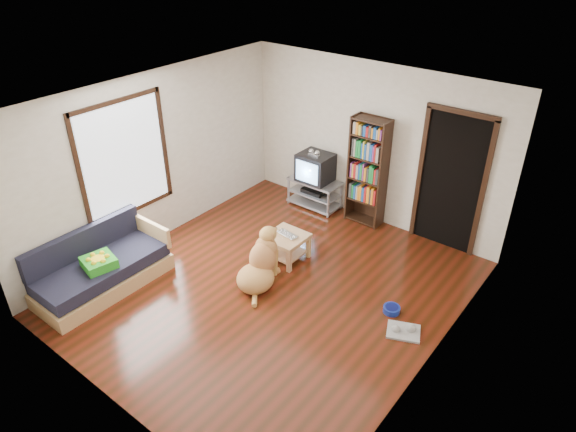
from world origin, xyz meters
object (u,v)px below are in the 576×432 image
Objects in this scene: crt_tv at (316,167)px; bookshelf at (368,166)px; tv_stand at (315,192)px; green_cushion at (99,262)px; laptop at (285,236)px; dog_bowl at (392,309)px; grey_rag at (403,332)px; coffee_table at (286,242)px; sofa at (102,270)px; dog at (261,265)px.

bookshelf is (0.95, 0.07, 0.26)m from crt_tv.
tv_stand is at bearing -174.37° from bookshelf.
green_cushion is 3.82m from tv_stand.
dog_bowl is (1.82, -0.08, -0.37)m from laptop.
dog_bowl is at bearing 140.19° from grey_rag.
tv_stand reaches higher than coffee_table.
tv_stand is 0.47m from crt_tv.
tv_stand is 1.69m from coffee_table.
crt_tv is at bearing 75.07° from sofa.
green_cushion is 0.22× the size of sofa.
tv_stand is 1.55× the size of crt_tv.
laptop is 0.14m from coffee_table.
crt_tv reaches higher than coffee_table.
sofa reaches higher than laptop.
bookshelf is 1.91× the size of dog.
bookshelf is (-1.78, 2.02, 0.99)m from grey_rag.
green_cushion is at bearing -115.31° from bookshelf.
coffee_table is 0.59× the size of dog.
dog_bowl is at bearing 44.55° from green_cushion.
crt_tv is (-2.43, 1.70, 0.70)m from dog_bowl.
laptop is 0.37× the size of tv_stand.
dog_bowl is at bearing -34.71° from tv_stand.
sofa reaches higher than dog.
laptop is 2.58m from sofa.
coffee_table is at bearing 68.43° from green_cushion.
green_cushion is 0.43× the size of tv_stand.
bookshelf is at bearing 131.26° from grey_rag.
bookshelf is at bearing 77.41° from green_cushion.
laptop reaches higher than dog_bowl.
laptop is at bearing -101.35° from bookshelf.
grey_rag is (2.12, -0.33, -0.40)m from laptop.
crt_tv is (0.00, 0.02, 0.47)m from tv_stand.
coffee_table is (-1.82, 0.11, 0.24)m from dog_bowl.
green_cushion is at bearing -153.49° from grey_rag.
crt_tv reaches higher than grey_rag.
dog_bowl reaches higher than grey_rag.
sofa is (-1.92, -3.72, -0.74)m from bookshelf.
crt_tv reaches higher than green_cushion.
green_cushion reaches higher than laptop.
bookshelf is at bearing 78.45° from coffee_table.
tv_stand is at bearing 89.82° from green_cushion.
crt_tv is at bearing -175.68° from bookshelf.
dog reaches higher than laptop.
dog is (1.66, 1.39, 0.04)m from sofa.
bookshelf is (1.80, 3.81, 0.52)m from green_cushion.
dog_bowl is 0.38× the size of crt_tv.
dog reaches higher than tv_stand.
dog is at bearing -76.11° from laptop.
coffee_table is (-2.12, 0.36, 0.27)m from grey_rag.
tv_stand is (0.85, 3.71, -0.22)m from green_cushion.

